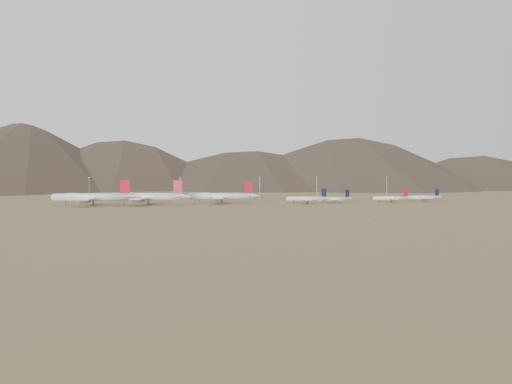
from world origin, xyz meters
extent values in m
plane|color=#A38E54|center=(0.00, 0.00, 0.00)|extent=(3000.00, 3000.00, 0.00)
cylinder|color=white|center=(-131.18, 22.12, 8.00)|extent=(66.07, 11.72, 6.79)
sphere|color=white|center=(-163.96, 24.59, 8.00)|extent=(6.66, 6.66, 6.66)
cone|color=white|center=(-94.46, 19.35, 8.51)|extent=(12.26, 6.99, 6.11)
cube|color=white|center=(-132.49, 22.21, 6.98)|extent=(15.02, 60.89, 0.85)
cube|color=white|center=(-99.71, 19.74, 8.68)|extent=(7.62, 23.28, 0.41)
cube|color=red|center=(-101.02, 19.84, 17.42)|extent=(8.57, 1.25, 12.05)
cylinder|color=black|center=(-154.13, 23.84, 2.30)|extent=(0.44, 0.44, 4.60)
cylinder|color=black|center=(-129.74, 23.71, 2.30)|extent=(0.55, 0.55, 4.60)
cylinder|color=black|center=(-130.00, 20.32, 2.30)|extent=(0.55, 0.55, 4.60)
ellipsoid|color=white|center=(-148.23, 23.40, 9.87)|extent=(21.36, 6.66, 4.08)
cylinder|color=slate|center=(-131.58, 34.23, 5.30)|extent=(6.79, 3.54, 3.06)
cylinder|color=slate|center=(-133.40, 10.19, 5.30)|extent=(6.79, 3.54, 3.06)
cylinder|color=slate|center=(-130.77, 45.05, 5.30)|extent=(6.79, 3.54, 3.06)
cylinder|color=slate|center=(-134.21, -0.62, 5.30)|extent=(6.79, 3.54, 3.06)
cylinder|color=white|center=(-81.50, 24.58, 7.91)|extent=(64.30, 24.77, 6.72)
sphere|color=white|center=(-112.70, 33.74, 7.91)|extent=(6.59, 6.59, 6.59)
cone|color=white|center=(-46.55, 14.32, 8.42)|extent=(12.94, 9.10, 6.05)
cube|color=white|center=(-82.75, 24.94, 6.91)|extent=(26.78, 60.14, 0.84)
cube|color=white|center=(-51.54, 15.79, 8.59)|extent=(12.00, 23.39, 0.40)
cube|color=red|center=(-52.79, 16.15, 17.24)|extent=(8.28, 2.96, 11.92)
cylinder|color=black|center=(-103.34, 30.99, 2.28)|extent=(0.43, 0.43, 4.55)
cylinder|color=black|center=(-79.78, 25.82, 2.28)|extent=(0.54, 0.54, 4.55)
cylinder|color=black|center=(-80.73, 22.60, 2.28)|extent=(0.54, 0.54, 4.55)
ellipsoid|color=white|center=(-97.73, 29.34, 9.76)|extent=(21.39, 10.70, 4.03)
cylinder|color=slate|center=(-79.39, 36.38, 5.24)|extent=(7.09, 4.73, 3.02)
cylinder|color=slate|center=(-86.11, 13.50, 5.24)|extent=(7.09, 4.73, 3.02)
cylinder|color=slate|center=(-76.37, 46.68, 5.24)|extent=(7.09, 4.73, 3.02)
cylinder|color=slate|center=(-89.13, 3.20, 5.24)|extent=(7.09, 4.73, 3.02)
cylinder|color=white|center=(-10.67, 36.32, 7.25)|extent=(59.80, 15.33, 6.16)
sphere|color=white|center=(-40.10, 40.95, 7.25)|extent=(6.03, 6.03, 6.03)
cone|color=white|center=(22.28, 31.15, 7.71)|extent=(11.45, 7.14, 5.54)
cube|color=white|center=(-11.85, 36.51, 6.32)|extent=(17.89, 55.42, 0.77)
cube|color=white|center=(17.57, 31.88, 7.86)|extent=(8.52, 21.33, 0.37)
cube|color=red|center=(16.40, 32.07, 15.79)|extent=(7.74, 1.75, 10.92)
cylinder|color=black|center=(-31.27, 39.56, 2.08)|extent=(0.40, 0.40, 4.17)
cylinder|color=black|center=(-9.26, 37.66, 2.08)|extent=(0.50, 0.50, 4.17)
cylinder|color=black|center=(-9.74, 34.62, 2.08)|extent=(0.50, 0.50, 4.17)
ellipsoid|color=white|center=(-25.97, 38.73, 8.94)|extent=(19.55, 7.52, 3.69)
cylinder|color=slate|center=(-10.16, 47.30, 4.80)|extent=(6.31, 3.66, 2.77)
cylinder|color=slate|center=(-13.55, 25.72, 4.80)|extent=(6.31, 3.66, 2.77)
cylinder|color=slate|center=(-8.63, 57.01, 4.80)|extent=(6.31, 3.66, 2.77)
cylinder|color=slate|center=(-15.07, 16.01, 4.80)|extent=(6.31, 3.66, 2.77)
cylinder|color=white|center=(72.61, 21.23, 4.83)|extent=(37.81, 8.03, 4.08)
sphere|color=white|center=(53.92, 23.22, 4.83)|extent=(4.00, 4.00, 4.00)
cone|color=white|center=(93.54, 19.01, 5.14)|extent=(7.12, 4.37, 3.67)
cube|color=white|center=(71.86, 21.31, 4.22)|extent=(9.39, 32.68, 0.51)
cube|color=white|center=(90.55, 19.33, 5.24)|extent=(4.66, 12.53, 0.24)
cube|color=black|center=(89.81, 19.41, 10.90)|extent=(4.90, 0.88, 8.06)
cylinder|color=black|center=(59.53, 22.63, 1.40)|extent=(0.43, 0.43, 2.79)
cylinder|color=black|center=(73.46, 22.17, 1.40)|extent=(0.54, 0.54, 2.79)
cylinder|color=black|center=(73.25, 20.14, 1.40)|extent=(0.54, 0.54, 2.79)
cylinder|color=slate|center=(72.82, 30.29, 3.21)|extent=(3.93, 2.22, 1.84)
cylinder|color=slate|center=(70.91, 12.34, 3.21)|extent=(3.93, 2.22, 1.84)
cylinder|color=white|center=(101.07, 22.71, 4.29)|extent=(33.50, 9.30, 3.62)
sphere|color=white|center=(84.63, 19.84, 4.29)|extent=(3.55, 3.55, 3.55)
cone|color=white|center=(119.48, 25.92, 4.56)|extent=(6.48, 4.24, 3.26)
cube|color=white|center=(100.41, 22.59, 3.75)|extent=(10.18, 29.10, 0.45)
cube|color=white|center=(116.85, 25.46, 4.65)|extent=(4.83, 11.23, 0.22)
cube|color=black|center=(116.20, 25.35, 9.68)|extent=(4.33, 1.07, 7.15)
cylinder|color=black|center=(89.56, 20.70, 1.24)|extent=(0.38, 0.38, 2.48)
cylinder|color=black|center=(101.57, 23.72, 1.24)|extent=(0.48, 0.48, 2.48)
cylinder|color=black|center=(101.89, 21.93, 1.24)|extent=(0.48, 0.48, 2.48)
cylinder|color=slate|center=(99.04, 30.49, 2.85)|extent=(3.57, 2.18, 1.63)
cylinder|color=slate|center=(101.79, 14.70, 2.85)|extent=(3.57, 2.18, 1.63)
cylinder|color=white|center=(162.33, 24.39, 4.47)|extent=(34.86, 4.72, 3.78)
sphere|color=white|center=(144.95, 24.86, 4.47)|extent=(3.70, 3.70, 3.70)
cone|color=white|center=(181.79, 23.86, 4.75)|extent=(6.35, 3.57, 3.40)
cube|color=white|center=(161.63, 24.41, 3.90)|extent=(6.37, 29.94, 0.47)
cube|color=white|center=(179.01, 23.93, 4.85)|extent=(3.44, 11.41, 0.23)
cube|color=red|center=(178.31, 23.95, 10.08)|extent=(4.53, 0.46, 7.45)
cylinder|color=black|center=(150.16, 24.72, 1.29)|extent=(0.40, 0.40, 2.58)
cylinder|color=black|center=(163.05, 25.31, 1.29)|extent=(0.50, 0.50, 2.58)
cylinder|color=black|center=(163.00, 23.43, 1.29)|extent=(0.50, 0.50, 2.58)
cylinder|color=slate|center=(161.86, 32.75, 2.97)|extent=(3.52, 1.79, 1.70)
cylinder|color=slate|center=(161.40, 16.06, 2.97)|extent=(3.52, 1.79, 1.70)
cylinder|color=white|center=(206.08, 37.93, 4.27)|extent=(33.27, 4.07, 3.61)
sphere|color=white|center=(189.47, 37.70, 4.27)|extent=(3.53, 3.53, 3.53)
cone|color=white|center=(224.68, 38.19, 4.54)|extent=(6.02, 3.33, 3.25)
cube|color=white|center=(205.42, 37.92, 3.73)|extent=(5.71, 28.55, 0.45)
cube|color=white|center=(222.03, 38.16, 4.63)|extent=(3.14, 10.86, 0.22)
cube|color=black|center=(221.36, 38.15, 9.63)|extent=(4.32, 0.39, 7.12)
cylinder|color=black|center=(194.45, 37.77, 1.23)|extent=(0.38, 0.38, 2.47)
cylinder|color=black|center=(206.73, 38.84, 1.23)|extent=(0.47, 0.47, 2.47)
cylinder|color=black|center=(206.76, 37.04, 1.23)|extent=(0.47, 0.47, 2.47)
cylinder|color=slate|center=(205.31, 45.90, 2.84)|extent=(3.34, 1.67, 1.62)
cylinder|color=slate|center=(205.53, 29.95, 2.84)|extent=(3.34, 1.67, 1.62)
cube|color=#9B8769|center=(30.00, 120.00, 4.00)|extent=(8.00, 8.00, 8.00)
cube|color=slate|center=(30.00, 120.00, 10.00)|extent=(6.00, 6.00, 4.00)
cylinder|color=gray|center=(-148.57, 120.63, 12.50)|extent=(0.50, 0.50, 25.00)
cube|color=gray|center=(-148.57, 120.63, 25.30)|extent=(2.00, 0.60, 0.80)
cylinder|color=gray|center=(-48.94, 127.08, 12.50)|extent=(0.50, 0.50, 25.00)
cube|color=gray|center=(-48.94, 127.08, 25.30)|extent=(2.00, 0.60, 0.80)
cylinder|color=gray|center=(40.27, 102.18, 12.50)|extent=(0.50, 0.50, 25.00)
cube|color=gray|center=(40.27, 102.18, 25.30)|extent=(2.00, 0.60, 0.80)
cylinder|color=gray|center=(119.53, 143.28, 12.50)|extent=(0.50, 0.50, 25.00)
cube|color=gray|center=(119.53, 143.28, 25.30)|extent=(2.00, 0.60, 0.80)
cylinder|color=gray|center=(207.20, 133.16, 12.50)|extent=(0.50, 0.50, 25.00)
cube|color=gray|center=(207.20, 133.16, 25.30)|extent=(2.00, 0.60, 0.80)
ellipsoid|color=brown|center=(143.24, -47.50, 0.27)|extent=(0.99, 0.99, 0.55)
ellipsoid|color=brown|center=(35.47, -153.45, 0.28)|extent=(0.67, 0.67, 0.56)
ellipsoid|color=brown|center=(88.65, -127.65, 0.23)|extent=(0.59, 0.59, 0.47)
ellipsoid|color=brown|center=(33.51, -23.27, 0.16)|extent=(0.54, 0.54, 0.33)
ellipsoid|color=brown|center=(-16.64, -63.36, 0.33)|extent=(1.04, 1.04, 0.65)
ellipsoid|color=brown|center=(-142.93, -39.97, 0.20)|extent=(0.69, 0.69, 0.40)
ellipsoid|color=brown|center=(-88.29, -68.10, 0.32)|extent=(0.87, 0.87, 0.63)
ellipsoid|color=brown|center=(73.78, -129.95, 0.43)|extent=(1.03, 1.03, 0.86)
ellipsoid|color=brown|center=(-75.63, -80.82, 0.35)|extent=(0.94, 0.94, 0.70)
ellipsoid|color=brown|center=(-80.24, -12.72, 0.40)|extent=(1.07, 1.07, 0.80)
ellipsoid|color=brown|center=(103.08, -134.40, 0.37)|extent=(0.87, 0.87, 0.73)
ellipsoid|color=brown|center=(67.34, -157.92, 0.20)|extent=(0.55, 0.55, 0.39)
ellipsoid|color=brown|center=(218.12, -49.20, 0.41)|extent=(0.93, 0.93, 0.83)
ellipsoid|color=brown|center=(173.53, -73.04, 0.28)|extent=(1.06, 1.06, 0.55)
ellipsoid|color=brown|center=(0.74, -153.54, 0.16)|extent=(0.59, 0.59, 0.32)
ellipsoid|color=brown|center=(3.68, -59.89, 0.31)|extent=(0.90, 0.90, 0.62)
ellipsoid|color=brown|center=(200.31, -69.47, 0.27)|extent=(0.88, 0.88, 0.53)
camera|label=1|loc=(-59.22, -453.81, 29.82)|focal=35.00mm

